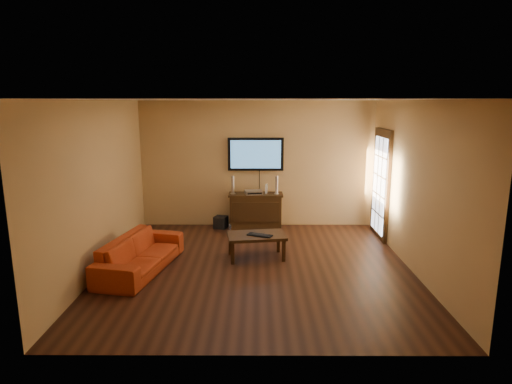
{
  "coord_description": "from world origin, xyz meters",
  "views": [
    {
      "loc": [
        0.02,
        -6.63,
        2.67
      ],
      "look_at": [
        -0.01,
        0.8,
        1.1
      ],
      "focal_mm": 30.0,
      "sensor_mm": 36.0,
      "label": 1
    }
  ],
  "objects_px": {
    "media_console": "(256,211)",
    "television": "(256,154)",
    "speaker_right": "(277,186)",
    "game_console": "(266,189)",
    "speaker_left": "(233,186)",
    "av_receiver": "(254,192)",
    "sofa": "(140,248)",
    "keyboard": "(260,235)",
    "coffee_table": "(256,238)",
    "bottle": "(230,228)",
    "subwoofer": "(221,222)"
  },
  "relations": [
    {
      "from": "av_receiver",
      "to": "television",
      "type": "bearing_deg",
      "value": 68.57
    },
    {
      "from": "coffee_table",
      "to": "bottle",
      "type": "height_order",
      "value": "coffee_table"
    },
    {
      "from": "television",
      "to": "coffee_table",
      "type": "bearing_deg",
      "value": -89.35
    },
    {
      "from": "speaker_right",
      "to": "bottle",
      "type": "relative_size",
      "value": 2.16
    },
    {
      "from": "television",
      "to": "sofa",
      "type": "bearing_deg",
      "value": -125.6
    },
    {
      "from": "coffee_table",
      "to": "game_console",
      "type": "bearing_deg",
      "value": 83.67
    },
    {
      "from": "av_receiver",
      "to": "keyboard",
      "type": "bearing_deg",
      "value": -97.4
    },
    {
      "from": "speaker_left",
      "to": "subwoofer",
      "type": "xyz_separation_m",
      "value": [
        -0.27,
        -0.0,
        -0.8
      ]
    },
    {
      "from": "subwoofer",
      "to": "sofa",
      "type": "bearing_deg",
      "value": -97.48
    },
    {
      "from": "television",
      "to": "speaker_left",
      "type": "height_order",
      "value": "television"
    },
    {
      "from": "sofa",
      "to": "speaker_left",
      "type": "distance_m",
      "value": 2.79
    },
    {
      "from": "media_console",
      "to": "sofa",
      "type": "relative_size",
      "value": 0.61
    },
    {
      "from": "av_receiver",
      "to": "game_console",
      "type": "xyz_separation_m",
      "value": [
        0.27,
        0.1,
        0.06
      ]
    },
    {
      "from": "speaker_left",
      "to": "coffee_table",
      "type": "bearing_deg",
      "value": -74.32
    },
    {
      "from": "television",
      "to": "bottle",
      "type": "bearing_deg",
      "value": -136.3
    },
    {
      "from": "television",
      "to": "sofa",
      "type": "distance_m",
      "value": 3.39
    },
    {
      "from": "media_console",
      "to": "television",
      "type": "xyz_separation_m",
      "value": [
        0.0,
        0.18,
        1.2
      ]
    },
    {
      "from": "television",
      "to": "game_console",
      "type": "relative_size",
      "value": 6.13
    },
    {
      "from": "television",
      "to": "game_console",
      "type": "bearing_deg",
      "value": -30.76
    },
    {
      "from": "speaker_left",
      "to": "game_console",
      "type": "xyz_separation_m",
      "value": [
        0.71,
        0.07,
        -0.08
      ]
    },
    {
      "from": "sofa",
      "to": "game_console",
      "type": "xyz_separation_m",
      "value": [
        2.07,
        2.44,
        0.48
      ]
    },
    {
      "from": "television",
      "to": "sofa",
      "type": "height_order",
      "value": "television"
    },
    {
      "from": "av_receiver",
      "to": "bottle",
      "type": "height_order",
      "value": "av_receiver"
    },
    {
      "from": "coffee_table",
      "to": "bottle",
      "type": "relative_size",
      "value": 5.93
    },
    {
      "from": "media_console",
      "to": "television",
      "type": "distance_m",
      "value": 1.21
    },
    {
      "from": "sofa",
      "to": "av_receiver",
      "type": "relative_size",
      "value": 5.35
    },
    {
      "from": "bottle",
      "to": "av_receiver",
      "type": "bearing_deg",
      "value": 29.45
    },
    {
      "from": "av_receiver",
      "to": "sofa",
      "type": "bearing_deg",
      "value": -138.8
    },
    {
      "from": "media_console",
      "to": "subwoofer",
      "type": "xyz_separation_m",
      "value": [
        -0.75,
        -0.02,
        -0.25
      ]
    },
    {
      "from": "sofa",
      "to": "keyboard",
      "type": "distance_m",
      "value": 1.99
    },
    {
      "from": "subwoofer",
      "to": "av_receiver",
      "type": "bearing_deg",
      "value": 14.63
    },
    {
      "from": "keyboard",
      "to": "television",
      "type": "bearing_deg",
      "value": 92.22
    },
    {
      "from": "game_console",
      "to": "keyboard",
      "type": "relative_size",
      "value": 0.43
    },
    {
      "from": "bottle",
      "to": "media_console",
      "type": "bearing_deg",
      "value": 31.73
    },
    {
      "from": "coffee_table",
      "to": "av_receiver",
      "type": "distance_m",
      "value": 1.82
    },
    {
      "from": "media_console",
      "to": "game_console",
      "type": "height_order",
      "value": "game_console"
    },
    {
      "from": "speaker_left",
      "to": "game_console",
      "type": "distance_m",
      "value": 0.72
    },
    {
      "from": "coffee_table",
      "to": "speaker_right",
      "type": "xyz_separation_m",
      "value": [
        0.42,
        1.79,
        0.56
      ]
    },
    {
      "from": "game_console",
      "to": "television",
      "type": "bearing_deg",
      "value": 157.61
    },
    {
      "from": "keyboard",
      "to": "sofa",
      "type": "bearing_deg",
      "value": -165.68
    },
    {
      "from": "media_console",
      "to": "av_receiver",
      "type": "xyz_separation_m",
      "value": [
        -0.04,
        -0.05,
        0.41
      ]
    },
    {
      "from": "speaker_right",
      "to": "game_console",
      "type": "relative_size",
      "value": 2.0
    },
    {
      "from": "coffee_table",
      "to": "bottle",
      "type": "distance_m",
      "value": 1.62
    },
    {
      "from": "bottle",
      "to": "coffee_table",
      "type": "bearing_deg",
      "value": -69.38
    },
    {
      "from": "media_console",
      "to": "keyboard",
      "type": "relative_size",
      "value": 2.53
    },
    {
      "from": "speaker_right",
      "to": "keyboard",
      "type": "relative_size",
      "value": 0.85
    },
    {
      "from": "television",
      "to": "keyboard",
      "type": "relative_size",
      "value": 2.61
    },
    {
      "from": "television",
      "to": "speaker_left",
      "type": "distance_m",
      "value": 0.83
    },
    {
      "from": "speaker_left",
      "to": "keyboard",
      "type": "relative_size",
      "value": 0.84
    },
    {
      "from": "television",
      "to": "keyboard",
      "type": "distance_m",
      "value": 2.37
    }
  ]
}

